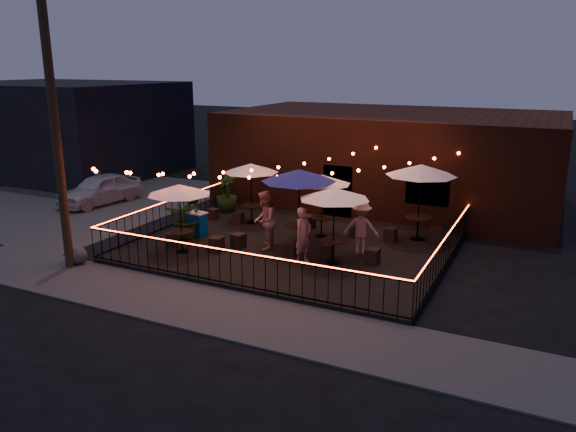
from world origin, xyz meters
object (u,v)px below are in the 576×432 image
cafe_table_2 (299,177)px  cafe_table_0 (179,190)px  cafe_table_1 (251,169)px  utility_pole (56,137)px  cafe_table_3 (322,180)px  cooler (197,224)px  boulder (76,255)px  cafe_table_5 (421,171)px  cafe_table_4 (334,195)px

cafe_table_2 → cafe_table_0: bearing=-150.4°
cafe_table_0 → cafe_table_1: size_ratio=0.92×
utility_pole → cafe_table_3: utility_pole is taller
cooler → boulder: 4.23m
cafe_table_0 → boulder: cafe_table_0 is taller
cafe_table_0 → cafe_table_3: cafe_table_0 is taller
cafe_table_5 → utility_pole: bearing=-142.0°
cafe_table_3 → cooler: size_ratio=2.71×
cafe_table_2 → cafe_table_3: cafe_table_2 is taller
cafe_table_0 → cafe_table_3: (3.40, 3.51, -0.02)m
cooler → cafe_table_2: bearing=10.4°
cafe_table_5 → cafe_table_2: bearing=-139.4°
cafe_table_2 → cafe_table_4: bearing=-25.3°
cafe_table_4 → cooler: size_ratio=2.74×
cafe_table_2 → cafe_table_4: (1.48, -0.70, -0.28)m
boulder → cafe_table_5: bearing=36.6°
boulder → cafe_table_4: bearing=24.0°
cafe_table_3 → boulder: cafe_table_3 is taller
utility_pole → cafe_table_0: size_ratio=3.44×
utility_pole → cafe_table_1: bearing=66.1°
cafe_table_1 → cooler: (-0.91, -2.27, -1.66)m
cafe_table_2 → boulder: bearing=-145.8°
cafe_table_2 → boulder: cafe_table_2 is taller
utility_pole → cafe_table_2: utility_pole is taller
utility_pole → cooler: 5.63m
cafe_table_3 → cafe_table_5: bearing=19.9°
cafe_table_0 → cooler: 2.39m
cafe_table_4 → cooler: bearing=174.5°
cafe_table_0 → cafe_table_5: 8.01m
utility_pole → boulder: size_ratio=9.89×
cafe_table_2 → cafe_table_3: 1.70m
utility_pole → cafe_table_5: bearing=38.0°
cafe_table_0 → cafe_table_1: 3.97m
cafe_table_0 → cafe_table_5: bearing=35.4°
cafe_table_0 → cafe_table_3: 4.89m
cafe_table_4 → cafe_table_2: bearing=154.7°
cafe_table_0 → cafe_table_4: bearing=13.7°
cafe_table_2 → cafe_table_5: (3.24, 2.77, -0.03)m
cafe_table_0 → cooler: (-0.56, 1.68, -1.60)m
boulder → cafe_table_3: bearing=43.4°
cafe_table_0 → boulder: 3.75m
utility_pole → cooler: bearing=64.9°
cooler → cafe_table_1: bearing=75.8°
cafe_table_4 → cafe_table_5: 3.90m
cafe_table_5 → boulder: (-9.02, -6.71, -2.24)m
cafe_table_3 → cafe_table_1: bearing=171.8°
cafe_table_1 → cooler: cafe_table_1 is taller
cafe_table_4 → cafe_table_3: bearing=120.2°
cafe_table_2 → cafe_table_5: 4.26m
utility_pole → cooler: (1.90, 4.05, -3.41)m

